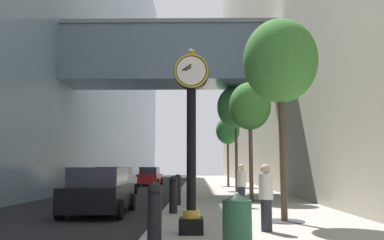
{
  "coord_description": "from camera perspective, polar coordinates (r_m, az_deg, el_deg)",
  "views": [
    {
      "loc": [
        1.23,
        -3.42,
        1.64
      ],
      "look_at": [
        0.92,
        18.32,
        4.28
      ],
      "focal_mm": 36.5,
      "sensor_mm": 36.0,
      "label": 1
    }
  ],
  "objects": [
    {
      "name": "bollard_fourth",
      "position": [
        15.89,
        -2.12,
        -10.02
      ],
      "size": [
        0.28,
        0.28,
        1.22
      ],
      "color": "black",
      "rests_on": "sidewalk_right"
    },
    {
      "name": "ground_plane",
      "position": [
        30.49,
        -1.53,
        -10.01
      ],
      "size": [
        110.0,
        110.0,
        0.0
      ],
      "primitive_type": "plane",
      "color": "black",
      "rests_on": "ground"
    },
    {
      "name": "pedestrian_walking",
      "position": [
        9.59,
        10.76,
        -10.84
      ],
      "size": [
        0.48,
        0.48,
        1.57
      ],
      "color": "#23232D",
      "rests_on": "sidewalk_right"
    },
    {
      "name": "building_block_right",
      "position": [
        37.7,
        15.86,
        16.24
      ],
      "size": [
        9.0,
        80.0,
        32.62
      ],
      "color": "#A89E89",
      "rests_on": "ground"
    },
    {
      "name": "pedestrian_by_clock",
      "position": [
        15.27,
        7.27,
        -9.31
      ],
      "size": [
        0.42,
        0.42,
        1.62
      ],
      "color": "#23232D",
      "rests_on": "sidewalk_right"
    },
    {
      "name": "building_block_left",
      "position": [
        38.36,
        -18.89,
        15.29
      ],
      "size": [
        22.25,
        80.0,
        31.92
      ],
      "color": "#758EA8",
      "rests_on": "ground"
    },
    {
      "name": "sidewalk_right",
      "position": [
        33.51,
        4.02,
        -9.6
      ],
      "size": [
        6.15,
        80.0,
        0.14
      ],
      "primitive_type": "cube",
      "color": "#9E998E",
      "rests_on": "ground"
    },
    {
      "name": "street_tree_near",
      "position": [
        11.78,
        12.75,
        8.25
      ],
      "size": [
        2.14,
        2.14,
        5.82
      ],
      "color": "#333335",
      "rests_on": "sidewalk_right"
    },
    {
      "name": "trash_bin",
      "position": [
        7.14,
        6.61,
        -14.6
      ],
      "size": [
        0.53,
        0.53,
        1.05
      ],
      "color": "#234C33",
      "rests_on": "sidewalk_right"
    },
    {
      "name": "car_silver_near",
      "position": [
        23.62,
        -11.17,
        -8.82
      ],
      "size": [
        2.14,
        4.23,
        1.66
      ],
      "color": "#B7BABF",
      "rests_on": "ground"
    },
    {
      "name": "bollard_nearest",
      "position": [
        7.5,
        -5.48,
        -13.46
      ],
      "size": [
        0.28,
        0.28,
        1.22
      ],
      "color": "black",
      "rests_on": "sidewalk_right"
    },
    {
      "name": "car_black_far",
      "position": [
        14.28,
        -13.36,
        -10.13
      ],
      "size": [
        2.18,
        4.17,
        1.63
      ],
      "color": "black",
      "rests_on": "ground"
    },
    {
      "name": "street_tree_mid_far",
      "position": [
        24.75,
        6.4,
        1.79
      ],
      "size": [
        2.34,
        2.34,
        6.62
      ],
      "color": "#333335",
      "rests_on": "sidewalk_right"
    },
    {
      "name": "car_red_mid",
      "position": [
        36.46,
        -6.17,
        -8.2
      ],
      "size": [
        2.04,
        4.7,
        1.67
      ],
      "color": "#AD191E",
      "rests_on": "ground"
    },
    {
      "name": "bollard_third",
      "position": [
        13.09,
        -2.75,
        -10.68
      ],
      "size": [
        0.28,
        0.28,
        1.22
      ],
      "color": "black",
      "rests_on": "sidewalk_right"
    },
    {
      "name": "street_clock",
      "position": [
        9.13,
        -0.1,
        -1.44
      ],
      "size": [
        0.84,
        0.55,
        4.32
      ],
      "color": "black",
      "rests_on": "sidewalk_right"
    },
    {
      "name": "street_tree_far",
      "position": [
        31.19,
        5.25,
        -1.64
      ],
      "size": [
        1.88,
        1.88,
        5.5
      ],
      "color": "#333335",
      "rests_on": "sidewalk_right"
    },
    {
      "name": "street_tree_mid_near",
      "position": [
        18.11,
        8.47,
        1.89
      ],
      "size": [
        1.91,
        1.91,
        5.4
      ],
      "color": "#333335",
      "rests_on": "sidewalk_right"
    }
  ]
}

